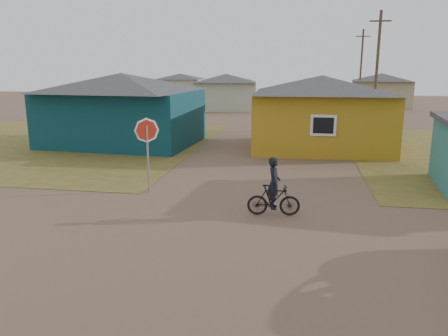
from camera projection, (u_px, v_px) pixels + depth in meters
The scene contains 11 objects.
ground at pixel (239, 248), 10.77m from camera, with size 120.00×120.00×0.00m, color brown.
grass_nw at pixel (32, 142), 25.54m from camera, with size 20.00×18.00×0.00m, color olive.
house_teal at pixel (123, 108), 24.65m from camera, with size 8.93×7.08×4.00m.
house_yellow at pixel (321, 111), 23.33m from camera, with size 7.72×6.76×3.90m.
house_pale_west at pixel (226, 91), 43.96m from camera, with size 7.04×6.15×3.60m.
house_beige_east at pixel (381, 90), 47.09m from camera, with size 6.95×6.05×3.60m.
house_pale_north at pixel (180, 86), 56.81m from camera, with size 6.28×5.81×3.40m.
utility_pole_near at pixel (377, 69), 29.87m from camera, with size 1.40×0.20×8.00m.
utility_pole_far at pixel (361, 68), 45.06m from camera, with size 1.40×0.20×8.00m.
stop_sign at pixel (147, 138), 15.13m from camera, with size 0.86×0.17×2.64m.
cyclist at pixel (274, 194), 12.99m from camera, with size 1.61×0.60×1.78m.
Camera 1 is at (1.33, -9.95, 4.39)m, focal length 35.00 mm.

